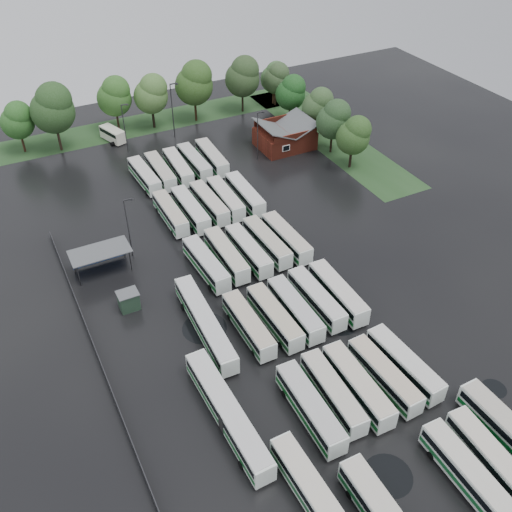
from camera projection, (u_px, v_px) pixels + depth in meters
name	position (u px, v px, depth m)	size (l,w,h in m)	color
ground	(286.00, 329.00, 71.37)	(160.00, 160.00, 0.00)	black
brick_building	(285.00, 138.00, 108.77)	(10.07, 8.60, 5.39)	maroon
wash_shed	(100.00, 253.00, 78.75)	(8.20, 4.20, 3.58)	#2D2D30
utility_hut	(129.00, 300.00, 73.54)	(2.70, 2.20, 2.62)	#1D3323
grass_strip_north	(139.00, 125.00, 117.42)	(80.00, 10.00, 0.01)	#1F3F1B
grass_strip_east	(328.00, 136.00, 113.54)	(10.00, 50.00, 0.01)	#1F3F1B
west_fence	(93.00, 343.00, 68.61)	(0.10, 50.00, 1.20)	#2D2D30
bus_r0c3	(467.00, 473.00, 54.04)	(2.49, 10.94, 3.03)	white
bus_r0c4	(491.00, 458.00, 55.27)	(2.80, 10.88, 3.00)	white
bus_r1c0	(310.00, 408.00, 59.88)	(2.68, 11.30, 3.13)	white
bus_r1c1	(333.00, 392.00, 61.52)	(2.77, 10.84, 2.99)	white
bus_r1c2	(358.00, 385.00, 62.22)	(2.67, 11.26, 3.12)	white
bus_r1c3	(384.00, 375.00, 63.41)	(2.61, 10.78, 2.98)	white
bus_r1c4	(404.00, 364.00, 64.67)	(2.85, 10.98, 3.03)	white
bus_r2c0	(249.00, 325.00, 69.59)	(2.31, 10.70, 2.98)	white
bus_r2c1	(275.00, 317.00, 70.66)	(2.45, 10.82, 3.00)	white
bus_r2c2	(295.00, 309.00, 71.75)	(2.47, 10.96, 3.04)	white
bus_r2c3	(316.00, 299.00, 73.28)	(2.40, 10.90, 3.03)	white
bus_r2c4	(338.00, 293.00, 74.14)	(2.64, 11.25, 3.12)	white
bus_r3c0	(206.00, 264.00, 78.92)	(2.74, 11.00, 3.04)	white
bus_r3c1	(226.00, 255.00, 80.44)	(2.46, 11.06, 3.07)	white
bus_r3c2	(248.00, 250.00, 81.32)	(2.42, 10.83, 3.01)	white
bus_r3c3	(267.00, 242.00, 82.87)	(2.59, 10.96, 3.04)	white
bus_r3c4	(286.00, 238.00, 83.66)	(2.56, 11.07, 3.07)	white
bus_r4c0	(170.00, 213.00, 88.88)	(2.32, 10.68, 2.97)	white
bus_r4c1	(191.00, 210.00, 89.52)	(2.43, 11.25, 3.13)	white
bus_r4c2	(209.00, 203.00, 91.13)	(2.50, 10.93, 3.03)	white
bus_r4c3	(226.00, 198.00, 92.19)	(2.61, 10.97, 3.04)	white
bus_r4c4	(245.00, 194.00, 93.14)	(2.66, 11.17, 3.09)	white
bus_r5c0	(144.00, 176.00, 97.97)	(2.67, 10.74, 2.97)	white
bus_r5c1	(160.00, 171.00, 99.11)	(2.50, 10.93, 3.03)	white
bus_r5c2	(178.00, 167.00, 100.25)	(2.84, 11.00, 3.03)	white
bus_r5c3	(194.00, 162.00, 101.68)	(2.39, 10.99, 3.06)	white
bus_r5c4	(212.00, 158.00, 102.91)	(2.88, 11.28, 3.11)	white
artic_bus_west_a	(325.00, 512.00, 51.08)	(2.58, 16.11, 2.98)	white
artic_bus_west_b	(205.00, 323.00, 69.82)	(2.88, 16.21, 3.00)	white
artic_bus_west_c	(228.00, 413.00, 59.35)	(2.70, 16.72, 3.10)	white
minibus	(113.00, 134.00, 111.03)	(3.90, 6.25, 2.57)	white
tree_north_0	(18.00, 120.00, 104.35)	(6.07, 6.07, 10.05)	#382014
tree_north_1	(53.00, 107.00, 103.56)	(8.04, 8.04, 13.31)	#33251B
tree_north_2	(115.00, 96.00, 111.25)	(6.76, 6.76, 11.20)	#3A2519
tree_north_3	(152.00, 93.00, 112.15)	(6.76, 6.76, 11.20)	black
tree_north_4	(195.00, 82.00, 114.05)	(7.69, 7.69, 12.73)	black
tree_north_5	(243.00, 76.00, 118.04)	(7.25, 7.25, 12.01)	black
tree_north_6	(274.00, 77.00, 122.37)	(5.67, 5.67, 9.39)	#372212
tree_east_0	(354.00, 135.00, 99.72)	(5.97, 5.97, 9.89)	black
tree_east_1	(334.00, 119.00, 104.06)	(6.30, 6.30, 10.43)	black
tree_east_2	(318.00, 105.00, 110.04)	(5.91, 5.91, 9.78)	black
tree_east_3	(291.00, 92.00, 114.59)	(6.07, 6.07, 10.06)	black
tree_east_4	(276.00, 78.00, 121.70)	(5.72, 5.72, 9.47)	black
lamp_post_ne	(258.00, 132.00, 102.79)	(1.42, 0.28, 9.21)	#2D2D30
lamp_post_nw	(128.00, 224.00, 79.70)	(1.47, 0.29, 9.54)	#2D2D30
lamp_post_back_w	(125.00, 125.00, 105.14)	(1.43, 0.28, 9.31)	#2D2D30
lamp_post_back_e	(173.00, 107.00, 109.18)	(1.68, 0.33, 10.92)	#2D2D30
puddle_0	(388.00, 476.00, 55.62)	(4.90, 4.90, 0.01)	black
puddle_1	(493.00, 453.00, 57.54)	(4.11, 4.11, 0.01)	black
puddle_2	(204.00, 328.00, 71.46)	(5.65, 5.65, 0.01)	black
puddle_3	(340.00, 322.00, 72.30)	(4.88, 4.88, 0.01)	black
puddle_4	(494.00, 389.00, 63.98)	(2.83, 2.83, 0.01)	black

